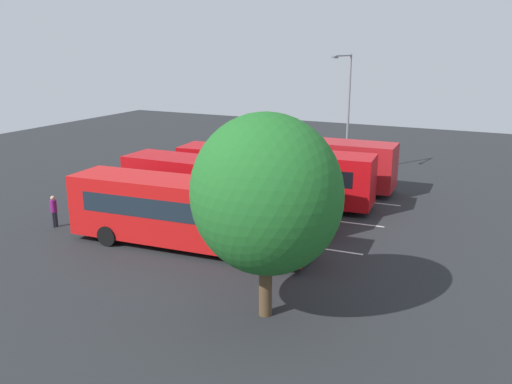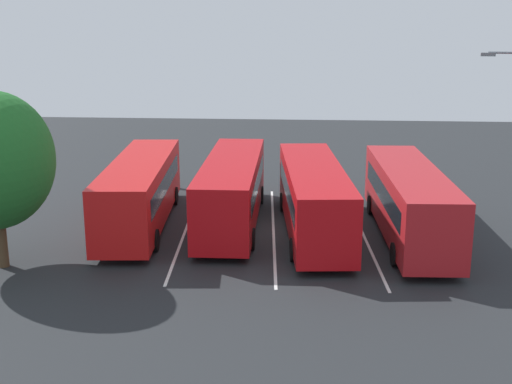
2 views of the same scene
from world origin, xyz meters
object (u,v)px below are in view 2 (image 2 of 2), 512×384
object	(u,v)px
bus_far_left	(409,200)
bus_far_right	(140,190)
bus_center_left	(314,197)
bus_center_right	(232,189)
pedestrian	(163,170)

from	to	relation	value
bus_far_left	bus_far_right	xyz separation A→B (m)	(0.88, 12.10, 0.00)
bus_center_left	bus_far_right	distance (m)	7.98
bus_center_right	pedestrian	bearing A→B (deg)	33.43
pedestrian	bus_far_left	bearing A→B (deg)	72.31
bus_far_left	pedestrian	world-z (taller)	bus_far_left
bus_center_left	bus_center_right	world-z (taller)	same
bus_far_left	bus_center_left	bearing A→B (deg)	83.64
bus_far_right	pedestrian	distance (m)	7.57
bus_far_left	bus_center_right	distance (m)	8.04
bus_center_right	pedestrian	distance (m)	8.45
bus_far_right	bus_center_right	bearing A→B (deg)	-86.84
pedestrian	bus_center_right	bearing A→B (deg)	49.99
bus_center_left	bus_far_right	world-z (taller)	same
pedestrian	bus_center_left	bearing A→B (deg)	62.28
bus_far_left	bus_center_left	world-z (taller)	same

